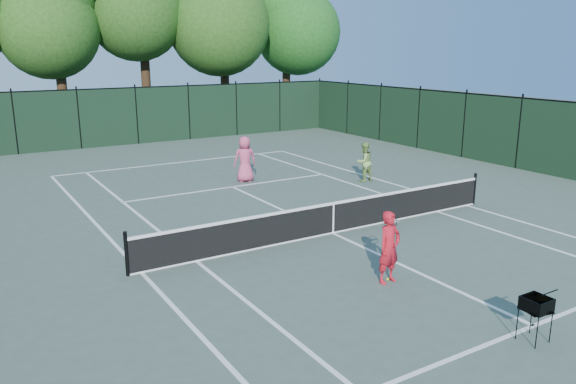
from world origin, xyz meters
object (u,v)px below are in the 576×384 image
coach (389,247)px  player_pink (245,159)px  player_green (364,162)px  loose_ball_midcourt (388,279)px  ball_hopper (536,305)px

coach → player_pink: player_pink is taller
player_green → loose_ball_midcourt: size_ratio=22.59×
coach → ball_hopper: bearing=-88.5°
player_pink → ball_hopper: size_ratio=2.13×
player_green → ball_hopper: bearing=62.2°
player_green → coach: bearing=51.5°
player_pink → player_green: size_ratio=1.16×
player_green → ball_hopper: player_green is taller
player_pink → loose_ball_midcourt: (-1.75, -10.29, -0.86)m
player_pink → loose_ball_midcourt: 10.48m
player_pink → player_green: bearing=162.8°
coach → player_pink: 10.50m
ball_hopper → loose_ball_midcourt: ball_hopper is taller
coach → player_pink: bearing=73.9°
player_pink → ball_hopper: (-1.34, -13.68, -0.19)m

